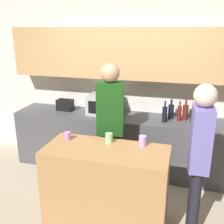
{
  "coord_description": "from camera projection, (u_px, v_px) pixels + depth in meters",
  "views": [
    {
      "loc": [
        0.79,
        -2.33,
        2.18
      ],
      "look_at": [
        0.03,
        0.41,
        1.27
      ],
      "focal_mm": 42.0,
      "sensor_mm": 36.0,
      "label": 1
    }
  ],
  "objects": [
    {
      "name": "back_wall",
      "position": [
        132.0,
        72.0,
        4.06
      ],
      "size": [
        6.4,
        0.4,
        2.7
      ],
      "color": "silver",
      "rests_on": "ground_plane"
    },
    {
      "name": "back_counter",
      "position": [
        127.0,
        143.0,
        4.14
      ],
      "size": [
        3.6,
        0.62,
        0.89
      ],
      "color": "#4C4C51",
      "rests_on": "ground_plane"
    },
    {
      "name": "kitchen_island",
      "position": [
        106.0,
        186.0,
        3.0
      ],
      "size": [
        1.38,
        0.61,
        0.92
      ],
      "color": "#B27F4C",
      "rests_on": "ground_plane"
    },
    {
      "name": "microwave",
      "position": [
        105.0,
        105.0,
        4.1
      ],
      "size": [
        0.52,
        0.39,
        0.3
      ],
      "color": "#B7BABC",
      "rests_on": "back_counter"
    },
    {
      "name": "toaster",
      "position": [
        65.0,
        105.0,
        4.29
      ],
      "size": [
        0.26,
        0.16,
        0.18
      ],
      "color": "black",
      "rests_on": "back_counter"
    },
    {
      "name": "bottle_0",
      "position": [
        165.0,
        114.0,
        3.75
      ],
      "size": [
        0.07,
        0.07,
        0.31
      ],
      "color": "black",
      "rests_on": "back_counter"
    },
    {
      "name": "bottle_1",
      "position": [
        171.0,
        111.0,
        3.89
      ],
      "size": [
        0.08,
        0.08,
        0.29
      ],
      "color": "black",
      "rests_on": "back_counter"
    },
    {
      "name": "bottle_2",
      "position": [
        179.0,
        113.0,
        3.8
      ],
      "size": [
        0.06,
        0.06,
        0.3
      ],
      "color": "maroon",
      "rests_on": "back_counter"
    },
    {
      "name": "bottle_3",
      "position": [
        185.0,
        112.0,
        3.84
      ],
      "size": [
        0.08,
        0.08,
        0.3
      ],
      "color": "maroon",
      "rests_on": "back_counter"
    },
    {
      "name": "bottle_4",
      "position": [
        193.0,
        116.0,
        3.71
      ],
      "size": [
        0.07,
        0.07,
        0.29
      ],
      "color": "black",
      "rests_on": "back_counter"
    },
    {
      "name": "bottle_5",
      "position": [
        201.0,
        117.0,
        3.66
      ],
      "size": [
        0.06,
        0.06,
        0.28
      ],
      "color": "#194723",
      "rests_on": "back_counter"
    },
    {
      "name": "cup_0",
      "position": [
        109.0,
        138.0,
        3.02
      ],
      "size": [
        0.09,
        0.09,
        0.11
      ],
      "color": "#9DE799",
      "rests_on": "kitchen_island"
    },
    {
      "name": "cup_1",
      "position": [
        68.0,
        136.0,
        3.09
      ],
      "size": [
        0.08,
        0.08,
        0.09
      ],
      "color": "#C381CB",
      "rests_on": "kitchen_island"
    },
    {
      "name": "cup_2",
      "position": [
        143.0,
        141.0,
        2.93
      ],
      "size": [
        0.09,
        0.09,
        0.12
      ],
      "color": "#B598D5",
      "rests_on": "kitchen_island"
    },
    {
      "name": "person_left",
      "position": [
        110.0,
        119.0,
        3.36
      ],
      "size": [
        0.37,
        0.25,
        1.78
      ],
      "rotation": [
        0.0,
        0.0,
        -2.95
      ],
      "color": "black",
      "rests_on": "ground_plane"
    },
    {
      "name": "person_center",
      "position": [
        199.0,
        151.0,
        2.62
      ],
      "size": [
        0.22,
        0.35,
        1.69
      ],
      "rotation": [
        0.0,
        0.0,
        -4.67
      ],
      "color": "black",
      "rests_on": "ground_plane"
    }
  ]
}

